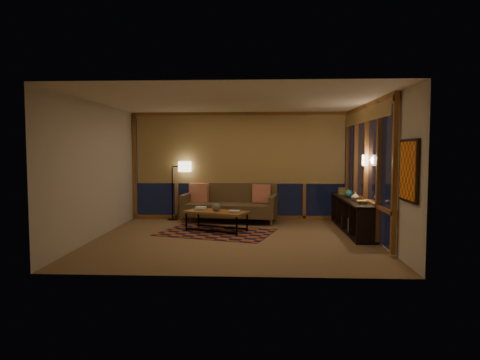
{
  "coord_description": "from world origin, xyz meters",
  "views": [
    {
      "loc": [
        0.5,
        -8.31,
        1.75
      ],
      "look_at": [
        0.1,
        0.17,
        1.16
      ],
      "focal_mm": 32.0,
      "sensor_mm": 36.0,
      "label": 1
    }
  ],
  "objects_px": {
    "coffee_table": "(217,221)",
    "bookshelf": "(351,215)",
    "sofa": "(230,203)",
    "floor_lamp": "(172,190)"
  },
  "relations": [
    {
      "from": "sofa",
      "to": "bookshelf",
      "type": "bearing_deg",
      "value": -11.44
    },
    {
      "from": "bookshelf",
      "to": "floor_lamp",
      "type": "bearing_deg",
      "value": 162.65
    },
    {
      "from": "coffee_table",
      "to": "bookshelf",
      "type": "xyz_separation_m",
      "value": [
        2.92,
        0.2,
        0.13
      ]
    },
    {
      "from": "sofa",
      "to": "bookshelf",
      "type": "distance_m",
      "value": 2.91
    },
    {
      "from": "floor_lamp",
      "to": "bookshelf",
      "type": "relative_size",
      "value": 0.53
    },
    {
      "from": "floor_lamp",
      "to": "sofa",
      "type": "bearing_deg",
      "value": 0.63
    },
    {
      "from": "sofa",
      "to": "coffee_table",
      "type": "relative_size",
      "value": 1.7
    },
    {
      "from": "bookshelf",
      "to": "sofa",
      "type": "bearing_deg",
      "value": 159.86
    },
    {
      "from": "sofa",
      "to": "coffee_table",
      "type": "height_order",
      "value": "sofa"
    },
    {
      "from": "floor_lamp",
      "to": "bookshelf",
      "type": "height_order",
      "value": "floor_lamp"
    }
  ]
}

